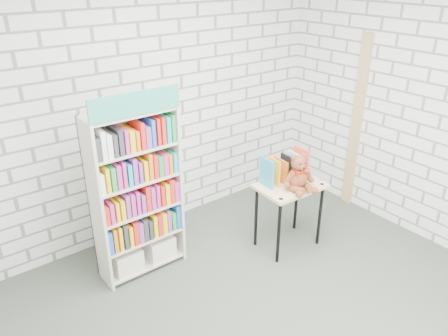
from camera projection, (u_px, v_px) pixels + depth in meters
ground at (270, 324)px, 3.72m from camera, size 4.50×4.50×0.00m
room_shell at (282, 126)px, 2.95m from camera, size 4.52×4.02×2.81m
bookshelf at (136, 193)px, 4.06m from camera, size 0.82×0.32×1.84m
display_table at (290, 193)px, 4.50m from camera, size 0.70×0.51×0.73m
table_books at (284, 168)px, 4.48m from camera, size 0.48×0.24×0.28m
teddy_bear at (299, 175)px, 4.32m from camera, size 0.33×0.33×0.37m
door_trim at (356, 124)px, 5.18m from camera, size 0.05×0.12×2.10m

